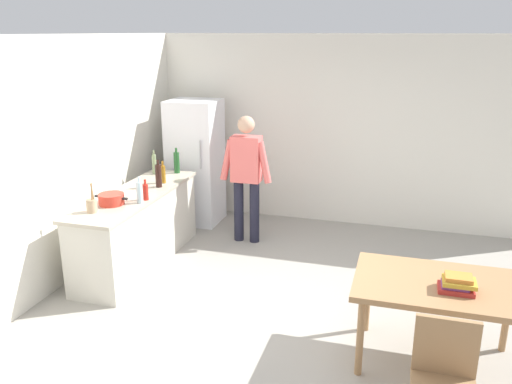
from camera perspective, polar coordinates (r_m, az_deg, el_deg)
name	(u,v)px	position (r m, az deg, el deg)	size (l,w,h in m)	color
ground_plane	(283,320)	(5.32, 2.92, -13.73)	(14.00, 14.00, 0.00)	#9E998E
wall_back	(333,131)	(7.65, 8.40, 6.58)	(6.40, 0.12, 2.70)	silver
wall_left	(55,164)	(6.06, -21.06, 2.84)	(0.12, 5.60, 2.70)	silver
kitchen_counter	(138,228)	(6.48, -12.78, -3.88)	(0.64, 2.20, 0.90)	beige
refrigerator	(196,162)	(7.67, -6.61, 3.25)	(0.70, 0.67, 1.80)	white
person	(246,171)	(6.83, -1.07, 2.30)	(0.70, 0.22, 1.70)	#1E1E2D
dining_table	(440,291)	(4.64, 19.45, -10.18)	(1.40, 0.90, 0.75)	#9E754C
chair	(444,377)	(3.88, 19.82, -18.44)	(0.42, 0.42, 0.91)	#9E754C
cooking_pot	(111,199)	(5.96, -15.50, -0.75)	(0.40, 0.28, 0.12)	red
utensil_jar	(92,205)	(5.75, -17.47, -1.37)	(0.11, 0.11, 0.32)	tan
bottle_wine_dark	(158,175)	(6.47, -10.59, 1.78)	(0.08, 0.08, 0.34)	black
bottle_wine_green	(177,162)	(7.09, -8.65, 3.23)	(0.08, 0.08, 0.34)	#1E5123
bottle_oil_amber	(163,174)	(6.65, -10.11, 1.95)	(0.06, 0.06, 0.28)	#996619
bottle_water_clear	(140,192)	(5.91, -12.58, -0.01)	(0.07, 0.07, 0.30)	silver
bottle_vinegar_tall	(154,164)	(7.10, -11.04, 3.03)	(0.06, 0.06, 0.32)	gray
bottle_sauce_red	(146,192)	(6.01, -11.95, 0.02)	(0.06, 0.06, 0.24)	#B22319
book_stack	(457,284)	(4.49, 21.11, -9.35)	(0.29, 0.20, 0.13)	#B22D28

